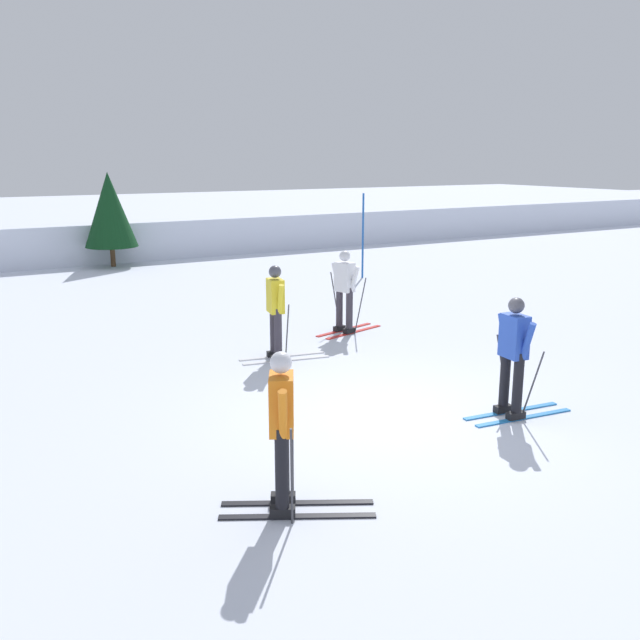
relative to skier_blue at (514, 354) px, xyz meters
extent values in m
plane|color=silver|center=(-1.38, 0.82, -0.92)|extent=(120.00, 120.00, 0.00)
cube|color=silver|center=(-1.38, 20.36, -0.25)|extent=(80.00, 6.67, 1.33)
cube|color=#237AC6|center=(0.15, 0.12, -0.91)|extent=(1.60, 0.26, 0.02)
cube|color=#237AC6|center=(0.12, -0.15, -0.91)|extent=(1.60, 0.26, 0.02)
cube|color=black|center=(0.01, 0.14, -0.85)|extent=(0.27, 0.15, 0.10)
cube|color=black|center=(-0.02, -0.14, -0.85)|extent=(0.27, 0.15, 0.10)
cylinder|color=black|center=(0.01, 0.14, -0.37)|extent=(0.14, 0.14, 0.85)
cylinder|color=black|center=(-0.02, -0.14, -0.37)|extent=(0.14, 0.14, 0.85)
cube|color=#284CB7|center=(-0.01, 0.00, 0.25)|extent=(0.28, 0.40, 0.60)
cylinder|color=#284CB7|center=(0.04, 0.25, 0.24)|extent=(0.12, 0.26, 0.55)
cylinder|color=#284CB7|center=(-0.02, -0.25, 0.24)|extent=(0.12, 0.26, 0.55)
sphere|color=#4C4C56|center=(-0.01, 0.00, 0.68)|extent=(0.22, 0.22, 0.22)
cylinder|color=#38383D|center=(0.12, 0.30, -0.38)|extent=(0.07, 0.38, 1.07)
cylinder|color=#38383D|center=(0.06, -0.32, -0.38)|extent=(0.07, 0.38, 1.07)
cube|color=silver|center=(-1.43, 4.26, -0.91)|extent=(1.59, 0.38, 0.02)
cube|color=silver|center=(-1.49, 3.98, -0.91)|extent=(1.59, 0.38, 0.02)
cube|color=black|center=(-1.58, 4.28, -0.85)|extent=(0.28, 0.17, 0.10)
cube|color=black|center=(-1.63, 4.01, -0.85)|extent=(0.28, 0.17, 0.10)
cylinder|color=#38333D|center=(-1.58, 4.28, -0.37)|extent=(0.14, 0.14, 0.85)
cylinder|color=#38333D|center=(-1.63, 4.01, -0.37)|extent=(0.14, 0.14, 0.85)
cube|color=yellow|center=(-1.61, 4.15, 0.25)|extent=(0.31, 0.42, 0.60)
cylinder|color=yellow|center=(-1.54, 4.39, 0.24)|extent=(0.14, 0.27, 0.55)
cylinder|color=yellow|center=(-1.63, 3.90, 0.24)|extent=(0.14, 0.27, 0.55)
sphere|color=#4C4C56|center=(-1.61, 4.15, 0.68)|extent=(0.22, 0.22, 0.22)
cylinder|color=#38383D|center=(-1.44, 4.48, -0.36)|extent=(0.07, 0.28, 1.11)
cylinder|color=#38383D|center=(-1.58, 3.77, -0.36)|extent=(0.07, 0.28, 1.11)
cube|color=black|center=(-3.77, -0.73, -0.91)|extent=(1.45, 0.84, 0.02)
cube|color=black|center=(-3.90, -0.98, -0.91)|extent=(1.45, 0.84, 0.02)
cube|color=black|center=(-3.90, -0.66, -0.85)|extent=(0.29, 0.23, 0.10)
cube|color=black|center=(-4.03, -0.91, -0.85)|extent=(0.29, 0.23, 0.10)
cylinder|color=black|center=(-3.90, -0.66, -0.37)|extent=(0.14, 0.14, 0.85)
cylinder|color=black|center=(-4.03, -0.91, -0.37)|extent=(0.14, 0.14, 0.85)
cube|color=orange|center=(-3.97, -0.78, 0.25)|extent=(0.39, 0.45, 0.60)
cylinder|color=orange|center=(-3.83, -0.57, 0.24)|extent=(0.20, 0.27, 0.55)
cylinder|color=orange|center=(-4.07, -1.01, 0.24)|extent=(0.20, 0.27, 0.55)
sphere|color=silver|center=(-3.97, -0.78, 0.68)|extent=(0.22, 0.22, 0.22)
cylinder|color=#38383D|center=(-3.70, -0.50, -0.36)|extent=(0.15, 0.24, 1.11)
cylinder|color=#38383D|center=(-4.05, -1.16, -0.36)|extent=(0.15, 0.24, 1.11)
cube|color=red|center=(0.58, 5.36, -0.91)|extent=(1.57, 0.50, 0.02)
cube|color=red|center=(0.66, 5.09, -0.91)|extent=(1.57, 0.50, 0.02)
cube|color=black|center=(0.44, 5.32, -0.85)|extent=(0.28, 0.18, 0.10)
cube|color=black|center=(0.51, 5.05, -0.85)|extent=(0.28, 0.18, 0.10)
cylinder|color=#38333D|center=(0.44, 5.32, -0.37)|extent=(0.14, 0.14, 0.85)
cylinder|color=#38333D|center=(0.51, 5.05, -0.37)|extent=(0.14, 0.14, 0.85)
cube|color=white|center=(0.47, 5.19, 0.25)|extent=(0.33, 0.43, 0.60)
cylinder|color=white|center=(0.43, 5.43, 0.24)|extent=(0.15, 0.27, 0.55)
cylinder|color=white|center=(0.56, 4.95, 0.24)|extent=(0.15, 0.27, 0.55)
sphere|color=silver|center=(0.47, 5.19, 0.68)|extent=(0.22, 0.22, 0.22)
cylinder|color=#38383D|center=(0.48, 5.55, -0.31)|extent=(0.10, 0.30, 1.21)
cylinder|color=#38383D|center=(0.66, 4.88, -0.31)|extent=(0.10, 0.30, 1.21)
cylinder|color=#1E56AD|center=(4.43, 10.54, 0.34)|extent=(0.06, 0.06, 2.51)
cylinder|color=#513823|center=(-1.52, 16.48, -0.59)|extent=(0.16, 0.16, 0.66)
cone|color=#0F3819|center=(-1.52, 16.48, 0.95)|extent=(1.70, 1.70, 2.41)
camera|label=1|loc=(-6.87, -6.61, 2.66)|focal=38.83mm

